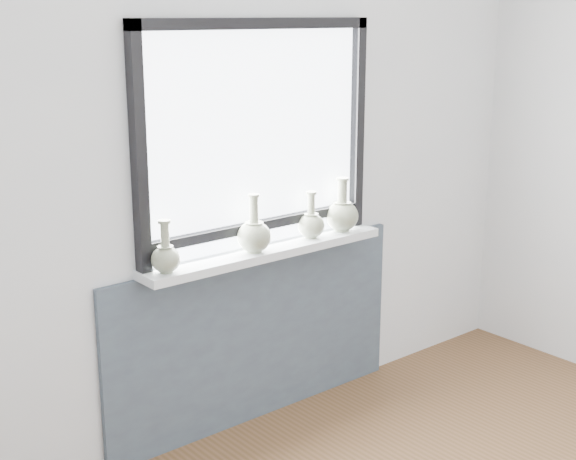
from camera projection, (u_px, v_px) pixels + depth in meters
back_wall at (253, 161)px, 3.75m from camera, size 3.60×0.02×2.60m
apron_panel at (258, 336)px, 3.95m from camera, size 1.70×0.03×0.86m
windowsill at (266, 252)px, 3.78m from camera, size 1.32×0.18×0.04m
window at (257, 132)px, 3.68m from camera, size 1.30×0.06×1.05m
vase_a at (166, 256)px, 3.40m from camera, size 0.13×0.13×0.23m
vase_b at (254, 235)px, 3.69m from camera, size 0.16×0.16×0.27m
vase_c at (311, 224)px, 3.93m from camera, size 0.13×0.13×0.23m
vase_d at (342, 214)px, 4.05m from camera, size 0.17×0.17×0.27m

